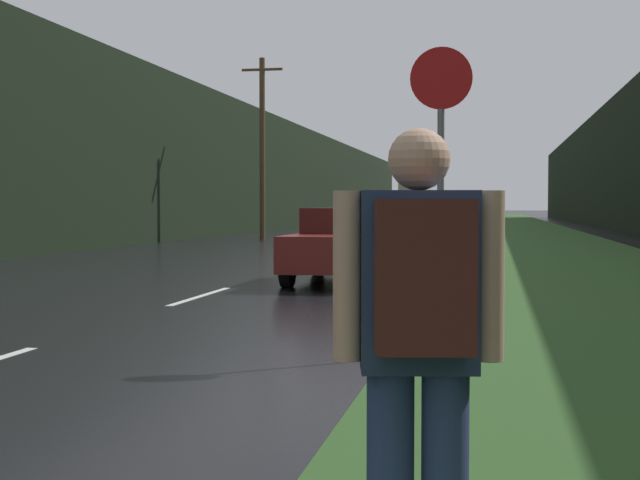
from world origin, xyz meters
TOP-DOWN VIEW (x-y plane):
  - grass_verge at (6.73, 40.00)m, footprint 6.00×240.00m
  - lane_stripe_c at (0.00, 14.14)m, footprint 0.12×3.00m
  - lane_stripe_d at (0.00, 21.14)m, footprint 0.12×3.00m
  - treeline_far_side at (-9.73, 50.00)m, footprint 2.00×140.00m
  - utility_pole_far at (-5.08, 37.46)m, footprint 1.80×0.24m
  - stop_sign at (4.24, 9.08)m, footprint 0.62×0.07m
  - hitchhiker_with_backpack at (4.50, 3.25)m, footprint 0.61×0.47m
  - car_passing_near at (1.87, 17.43)m, footprint 1.83×4.61m
  - car_passing_far at (1.87, 30.51)m, footprint 1.85×4.80m
  - delivery_truck at (-1.87, 77.02)m, footprint 2.38×7.97m

SIDE VIEW (x-z plane):
  - lane_stripe_c at x=0.00m, z-range 0.00..0.01m
  - lane_stripe_d at x=0.00m, z-range 0.00..0.01m
  - grass_verge at x=6.73m, z-range 0.00..0.02m
  - car_passing_near at x=1.87m, z-range 0.01..1.47m
  - car_passing_far at x=1.87m, z-range 0.02..1.49m
  - hitchhiker_with_backpack at x=4.50m, z-range 0.13..1.91m
  - stop_sign at x=4.24m, z-range 0.29..3.38m
  - delivery_truck at x=-1.87m, z-range 0.09..3.61m
  - treeline_far_side at x=-9.73m, z-range 0.00..7.21m
  - utility_pole_far at x=-5.08m, z-range 0.13..8.00m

